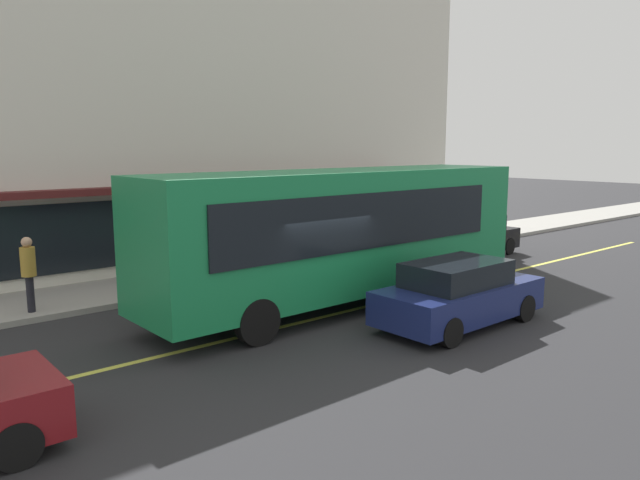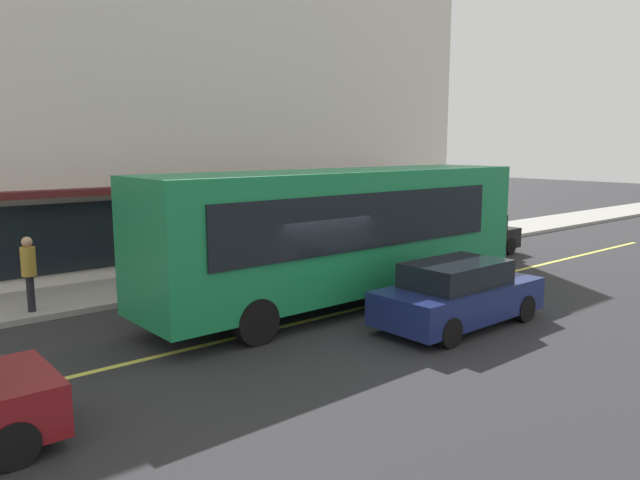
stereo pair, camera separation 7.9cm
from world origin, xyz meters
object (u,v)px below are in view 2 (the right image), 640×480
Objects in this scene: bus at (345,229)px; pedestrian_by_curb at (29,267)px; car_black at (471,237)px; car_navy at (458,294)px; traffic_light at (202,201)px; pedestrian_waiting at (393,215)px.

pedestrian_by_curb is (-6.58, 3.98, -0.73)m from bus.
bus reaches higher than pedestrian_by_curb.
car_navy is at bearing -145.67° from car_black.
car_black is 14.97m from pedestrian_by_curb.
car_navy is (2.58, -7.13, -1.79)m from traffic_light.
pedestrian_waiting is at bearing 51.03° from car_navy.
pedestrian_by_curb is at bearing 172.72° from car_black.
bus reaches higher than traffic_light.
bus reaches higher than pedestrian_waiting.
car_black is (10.07, -2.02, -1.79)m from traffic_light.
bus reaches higher than car_navy.
car_black is 3.56m from pedestrian_waiting.
bus is 7.73m from pedestrian_by_curb.
car_navy and car_black have the same top height.
car_navy is 2.31× the size of pedestrian_waiting.
pedestrian_waiting is at bearing 35.79° from bus.
pedestrian_waiting reaches higher than car_navy.
car_navy is 9.07m from car_black.
traffic_light is 4.93m from pedestrian_by_curb.
pedestrian_by_curb is (-4.76, -0.12, -1.28)m from traffic_light.
bus is at bearing -66.09° from traffic_light.
pedestrian_waiting is at bearing 6.31° from pedestrian_by_curb.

